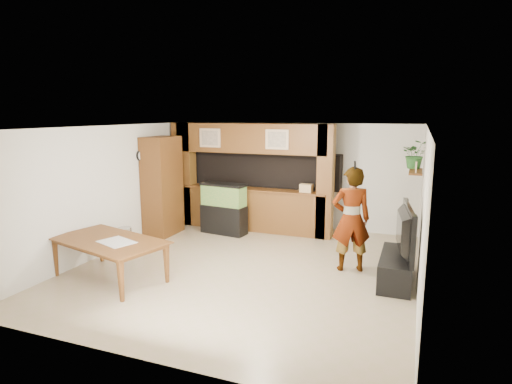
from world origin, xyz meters
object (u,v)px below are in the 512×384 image
at_px(pantry_cabinet, 162,186).
at_px(aquarium, 224,209).
at_px(person, 351,219).
at_px(television, 399,231).
at_px(dining_table, 108,260).

bearing_deg(pantry_cabinet, aquarium, 21.79).
xyz_separation_m(pantry_cabinet, person, (4.52, -0.85, -0.20)).
xyz_separation_m(aquarium, television, (4.02, -1.66, 0.31)).
distance_m(pantry_cabinet, aquarium, 1.54).
distance_m(pantry_cabinet, television, 5.47).
relative_size(television, person, 0.77).
bearing_deg(aquarium, person, -16.03).
xyz_separation_m(pantry_cabinet, dining_table, (0.70, -2.82, -0.80)).
distance_m(aquarium, dining_table, 3.42).
distance_m(television, person, 0.88).
xyz_separation_m(aquarium, dining_table, (-0.63, -3.35, -0.24)).
bearing_deg(television, pantry_cabinet, 70.90).
bearing_deg(aquarium, pantry_cabinet, -150.80).
xyz_separation_m(television, person, (-0.83, 0.28, 0.05)).
bearing_deg(dining_table, pantry_cabinet, 118.47).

